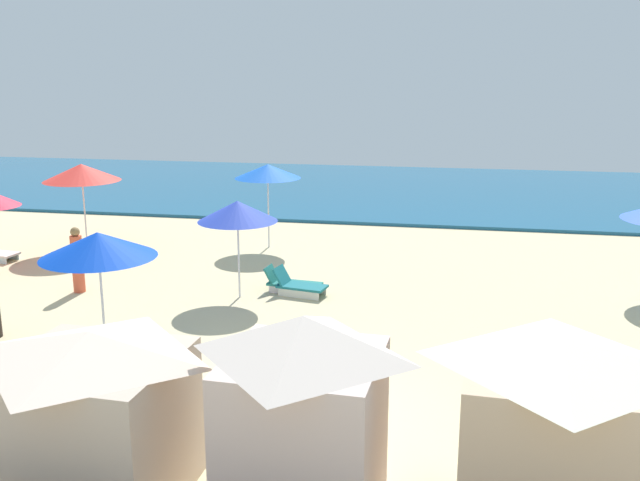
{
  "coord_description": "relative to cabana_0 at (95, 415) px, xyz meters",
  "views": [
    {
      "loc": [
        2.58,
        -10.83,
        5.67
      ],
      "look_at": [
        -0.85,
        7.42,
        1.14
      ],
      "focal_mm": 39.97,
      "sensor_mm": 36.0,
      "label": 1
    }
  ],
  "objects": [
    {
      "name": "cabana_2",
      "position": [
        5.8,
        0.14,
        0.15
      ],
      "size": [
        2.48,
        2.41,
        2.7
      ],
      "rotation": [
        0.0,
        0.0,
        -0.05
      ],
      "color": "#D3AF8C",
      "rests_on": "ground_plane"
    },
    {
      "name": "umbrella_3",
      "position": [
        -2.43,
        4.89,
        0.99
      ],
      "size": [
        2.33,
        2.33,
        2.48
      ],
      "color": "silver",
      "rests_on": "ground_plane"
    },
    {
      "name": "beachgoer_3",
      "position": [
        -4.91,
        8.33,
        -0.4
      ],
      "size": [
        0.42,
        0.42,
        1.72
      ],
      "rotation": [
        0.0,
        0.0,
        5.64
      ],
      "color": "#D85738",
      "rests_on": "ground_plane"
    },
    {
      "name": "cooler_box_0",
      "position": [
        0.52,
        4.63,
        -1.04
      ],
      "size": [
        0.55,
        0.46,
        0.37
      ],
      "primitive_type": "cube",
      "rotation": [
        0.0,
        0.0,
        5.98
      ],
      "color": "#2255A8",
      "rests_on": "ground_plane"
    },
    {
      "name": "lounge_chair_3_0",
      "position": [
        -1.46,
        4.01,
        -0.97
      ],
      "size": [
        1.57,
        0.92,
        0.73
      ],
      "rotation": [
        0.0,
        0.0,
        1.38
      ],
      "color": "silver",
      "rests_on": "ground_plane"
    },
    {
      "name": "ocean",
      "position": [
        1.91,
        25.31,
        -1.17
      ],
      "size": [
        60.0,
        15.34,
        0.12
      ],
      "primitive_type": "cube",
      "color": "#18567D",
      "rests_on": "ground_plane"
    },
    {
      "name": "lounge_chair_4_0",
      "position": [
        0.49,
        9.35,
        -1.0
      ],
      "size": [
        1.51,
        0.72,
        0.64
      ],
      "rotation": [
        0.0,
        0.0,
        1.46
      ],
      "color": "silver",
      "rests_on": "ground_plane"
    },
    {
      "name": "cabana_0",
      "position": [
        0.0,
        0.0,
        0.0
      ],
      "size": [
        2.52,
        2.38,
        2.39
      ],
      "rotation": [
        0.0,
        0.0,
        -0.05
      ],
      "color": "#C7AE98",
      "rests_on": "ground_plane"
    },
    {
      "name": "umbrella_4",
      "position": [
        -0.69,
        8.67,
        0.99
      ],
      "size": [
        1.98,
        1.98,
        2.48
      ],
      "color": "silver",
      "rests_on": "ground_plane"
    },
    {
      "name": "ground_plane",
      "position": [
        1.91,
        2.98,
        -1.23
      ],
      "size": [
        60.0,
        60.0,
        0.0
      ],
      "primitive_type": "plane",
      "color": "beige"
    },
    {
      "name": "lounge_chair_4_1",
      "position": [
        0.72,
        9.15,
        -0.98
      ],
      "size": [
        1.42,
        0.83,
        0.69
      ],
      "rotation": [
        0.0,
        0.0,
        1.38
      ],
      "color": "silver",
      "rests_on": "ground_plane"
    },
    {
      "name": "umbrella_0",
      "position": [
        -1.28,
        13.84,
        1.24
      ],
      "size": [
        2.1,
        2.1,
        2.69
      ],
      "color": "silver",
      "rests_on": "ground_plane"
    },
    {
      "name": "umbrella_5",
      "position": [
        -6.93,
        12.5,
        1.24
      ],
      "size": [
        2.39,
        2.39,
        2.74
      ],
      "color": "silver",
      "rests_on": "ground_plane"
    },
    {
      "name": "cabana_1",
      "position": [
        2.82,
        -0.07,
        0.22
      ],
      "size": [
        2.12,
        2.11,
        2.82
      ],
      "rotation": [
        0.0,
        0.0,
        -0.05
      ],
      "color": "beige",
      "rests_on": "ground_plane"
    }
  ]
}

